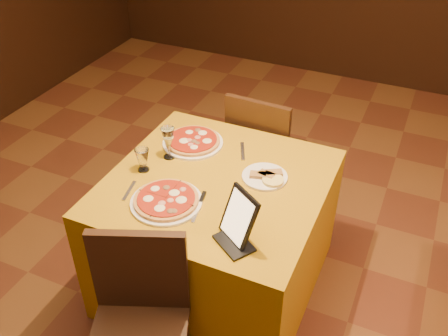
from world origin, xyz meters
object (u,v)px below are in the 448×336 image
at_px(tablet, 239,217).
at_px(pizza_far, 193,142).
at_px(chair_main_far, 267,150).
at_px(pizza_near, 166,201).
at_px(main_table, 217,234).
at_px(wine_glass, 169,143).
at_px(water_glass, 143,160).

bearing_deg(tablet, pizza_far, 165.60).
relative_size(chair_main_far, tablet, 3.73).
bearing_deg(pizza_near, tablet, -10.16).
distance_m(pizza_far, tablet, 0.81).
bearing_deg(pizza_near, main_table, 60.42).
bearing_deg(wine_glass, pizza_far, 71.50).
distance_m(chair_main_far, pizza_far, 0.68).
bearing_deg(chair_main_far, wine_glass, 68.26).
xyz_separation_m(pizza_near, tablet, (0.41, -0.07, 0.10)).
xyz_separation_m(main_table, chair_main_far, (-0.00, 0.79, 0.08)).
height_order(water_glass, tablet, tablet).
xyz_separation_m(chair_main_far, tablet, (0.26, -1.13, 0.41)).
distance_m(water_glass, tablet, 0.71).
xyz_separation_m(chair_main_far, wine_glass, (-0.33, -0.71, 0.39)).
xyz_separation_m(wine_glass, tablet, (0.59, -0.42, 0.03)).
distance_m(main_table, water_glass, 0.60).
relative_size(chair_main_far, water_glass, 7.00).
relative_size(pizza_far, water_glass, 2.66).
height_order(wine_glass, tablet, tablet).
relative_size(water_glass, tablet, 0.53).
xyz_separation_m(pizza_near, water_glass, (-0.25, 0.19, 0.05)).
relative_size(main_table, chair_main_far, 1.21).
xyz_separation_m(chair_main_far, pizza_near, (-0.15, -1.06, 0.31)).
height_order(pizza_far, water_glass, water_glass).
height_order(chair_main_far, water_glass, chair_main_far).
height_order(pizza_far, wine_glass, wine_glass).
bearing_deg(pizza_near, water_glass, 142.35).
bearing_deg(water_glass, main_table, 10.52).
distance_m(pizza_near, water_glass, 0.31).
relative_size(main_table, tablet, 4.51).
bearing_deg(main_table, chair_main_far, 90.00).
distance_m(pizza_far, wine_glass, 0.20).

